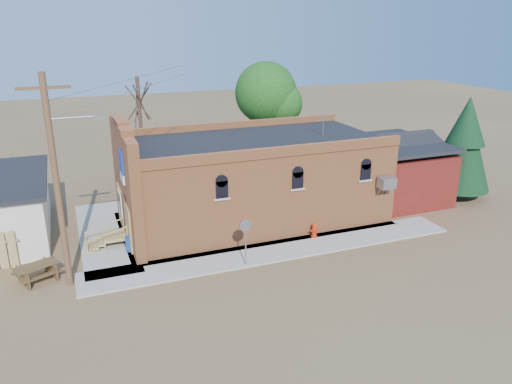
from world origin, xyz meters
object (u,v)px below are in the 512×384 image
object	(u,v)px
fire_hydrant	(314,230)
brick_bar	(248,180)
utility_pole	(57,179)
trash_barrel	(130,243)
stop_sign	(246,229)
picnic_table	(37,270)

from	to	relation	value
fire_hydrant	brick_bar	bearing A→B (deg)	98.74
utility_pole	fire_hydrant	distance (m)	12.79
utility_pole	trash_barrel	size ratio (longest dim) A/B	12.25
trash_barrel	fire_hydrant	bearing A→B (deg)	-11.31
fire_hydrant	stop_sign	xyz separation A→B (m)	(-4.42, -1.65, 1.39)
brick_bar	stop_sign	bearing A→B (deg)	-111.59
brick_bar	stop_sign	xyz separation A→B (m)	(-2.17, -5.49, -0.49)
brick_bar	stop_sign	size ratio (longest dim) A/B	7.12
brick_bar	fire_hydrant	world-z (taller)	brick_bar
fire_hydrant	stop_sign	bearing A→B (deg)	178.87
brick_bar	trash_barrel	distance (m)	7.47
utility_pole	trash_barrel	distance (m)	5.66
utility_pole	stop_sign	size ratio (longest dim) A/B	3.91
utility_pole	stop_sign	distance (m)	8.24
brick_bar	picnic_table	world-z (taller)	brick_bar
brick_bar	fire_hydrant	distance (m)	4.83
picnic_table	stop_sign	bearing A→B (deg)	-35.60
fire_hydrant	picnic_table	distance (m)	13.40
trash_barrel	stop_sign	bearing A→B (deg)	-36.22
brick_bar	utility_pole	bearing A→B (deg)	-156.31
utility_pole	fire_hydrant	world-z (taller)	utility_pole
trash_barrel	picnic_table	world-z (taller)	trash_barrel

